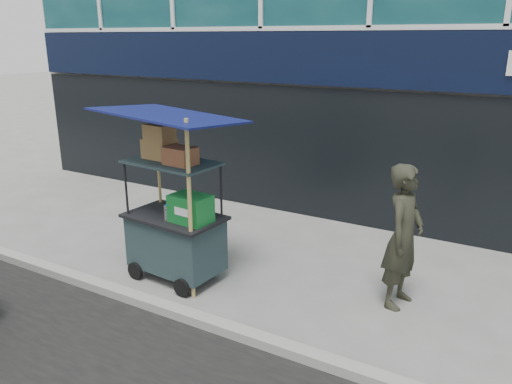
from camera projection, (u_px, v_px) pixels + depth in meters
The scene contains 4 objects.
ground at pixel (246, 328), 5.83m from camera, with size 80.00×80.00×0.00m, color slate.
curb at pixel (237, 332), 5.65m from camera, with size 80.00×0.18×0.12m, color gray.
vendor_cart at pixel (175, 222), 6.82m from camera, with size 1.86×1.38×2.40m.
vendor_man at pixel (403, 237), 6.12m from camera, with size 0.67×0.44×1.83m, color #28291E.
Camera 1 is at (2.64, -4.35, 3.26)m, focal length 35.00 mm.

